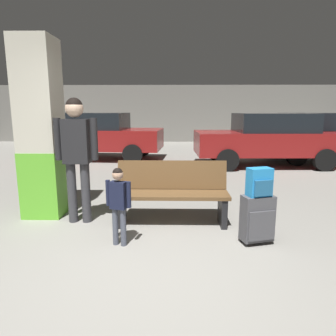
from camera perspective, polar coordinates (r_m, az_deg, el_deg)
name	(u,v)px	position (r m, az deg, el deg)	size (l,w,h in m)	color
ground_plane	(163,184)	(6.94, -0.98, -3.08)	(18.00, 18.00, 0.10)	gray
garage_back_wall	(169,114)	(15.59, 0.13, 10.07)	(18.00, 0.12, 2.80)	slate
structural_pillar	(41,130)	(5.01, -22.58, 6.51)	(0.57, 0.57, 2.65)	#66C633
bench	(172,193)	(4.41, 0.73, -4.69)	(1.60, 0.53, 0.89)	brown
suitcase	(257,218)	(3.92, 16.32, -9.01)	(0.42, 0.31, 0.60)	#4C4C51
backpack_bright	(260,182)	(3.79, 16.69, -2.60)	(0.31, 0.25, 0.34)	#268CD8
child	(118,198)	(3.69, -9.22, -5.59)	(0.31, 0.22, 0.96)	#4C5160
adult	(76,147)	(4.50, -16.69, 3.74)	(0.61, 0.25, 1.78)	#38383D
parked_car_side	(322,135)	(10.96, 26.81, 5.44)	(4.29, 2.23, 1.51)	silver
parked_car_near	(269,138)	(9.33, 18.24, 5.30)	(4.15, 1.89, 1.51)	maroon
parked_car_far	(97,135)	(10.32, -13.03, 6.06)	(4.23, 2.06, 1.51)	maroon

